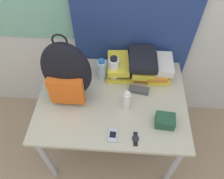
{
  "coord_description": "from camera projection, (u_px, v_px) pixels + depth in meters",
  "views": [
    {
      "loc": [
        0.06,
        -0.56,
        2.05
      ],
      "look_at": [
        0.0,
        0.41,
        0.84
      ],
      "focal_mm": 35.0,
      "sensor_mm": 36.0,
      "label": 1
    }
  ],
  "objects": [
    {
      "name": "water_bottle",
      "position": [
        102.0,
        70.0,
        1.7
      ],
      "size": [
        0.07,
        0.07,
        0.19
      ],
      "color": "silver",
      "rests_on": "desk"
    },
    {
      "name": "cell_phone",
      "position": [
        113.0,
        135.0,
        1.44
      ],
      "size": [
        0.06,
        0.1,
        0.02
      ],
      "color": "#B7BCC6",
      "rests_on": "desk"
    },
    {
      "name": "book_stack_center",
      "position": [
        143.0,
        65.0,
        1.71
      ],
      "size": [
        0.22,
        0.28,
        0.2
      ],
      "color": "orange",
      "rests_on": "desk"
    },
    {
      "name": "sports_bottle",
      "position": [
        114.0,
        69.0,
        1.67
      ],
      "size": [
        0.08,
        0.08,
        0.23
      ],
      "color": "white",
      "rests_on": "desk"
    },
    {
      "name": "book_stack_right",
      "position": [
        158.0,
        68.0,
        1.73
      ],
      "size": [
        0.21,
        0.27,
        0.15
      ],
      "color": "yellow",
      "rests_on": "desk"
    },
    {
      "name": "sunscreen_bottle",
      "position": [
        127.0,
        100.0,
        1.53
      ],
      "size": [
        0.05,
        0.05,
        0.16
      ],
      "color": "white",
      "rests_on": "desk"
    },
    {
      "name": "camera_pouch",
      "position": [
        165.0,
        121.0,
        1.47
      ],
      "size": [
        0.14,
        0.11,
        0.08
      ],
      "color": "#234C33",
      "rests_on": "desk"
    },
    {
      "name": "book_stack_left",
      "position": [
        120.0,
        67.0,
        1.75
      ],
      "size": [
        0.22,
        0.27,
        0.13
      ],
      "color": "yellow",
      "rests_on": "desk"
    },
    {
      "name": "backpack",
      "position": [
        67.0,
        74.0,
        1.47
      ],
      "size": [
        0.34,
        0.2,
        0.56
      ],
      "color": "black",
      "rests_on": "desk"
    },
    {
      "name": "desk",
      "position": [
        112.0,
        105.0,
        1.71
      ],
      "size": [
        1.1,
        0.83,
        0.74
      ],
      "color": "#B7B299",
      "rests_on": "ground_plane"
    },
    {
      "name": "wristwatch",
      "position": [
        136.0,
        139.0,
        1.43
      ],
      "size": [
        0.05,
        0.1,
        0.01
      ],
      "color": "black",
      "rests_on": "desk"
    },
    {
      "name": "curtain_blue",
      "position": [
        136.0,
        3.0,
        1.51
      ],
      "size": [
        0.94,
        0.04,
        2.5
      ],
      "color": "navy",
      "rests_on": "ground_plane"
    },
    {
      "name": "sunglasses_case",
      "position": [
        139.0,
        90.0,
        1.66
      ],
      "size": [
        0.16,
        0.08,
        0.04
      ],
      "color": "#47474C",
      "rests_on": "desk"
    }
  ]
}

